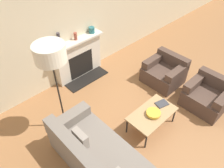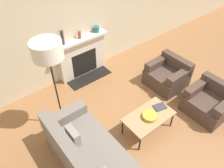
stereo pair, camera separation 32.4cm
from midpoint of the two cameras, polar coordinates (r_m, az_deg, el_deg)
name	(u,v)px [view 1 (the left image)]	position (r m, az deg, el deg)	size (l,w,h in m)	color
ground_plane	(160,123)	(4.74, 10.50, -10.16)	(18.00, 18.00, 0.00)	#99663D
wall_back	(78,19)	(5.34, -10.71, 16.30)	(18.00, 0.06, 2.90)	beige
fireplace	(79,59)	(5.61, -10.30, 6.52)	(1.40, 0.59, 1.05)	beige
couch	(104,163)	(3.84, -4.62, -20.01)	(0.90, 2.21, 0.79)	slate
armchair_near	(207,96)	(5.20, 22.06, -2.94)	(0.81, 0.87, 0.69)	#4C382D
armchair_far	(165,72)	(5.57, 11.96, 2.96)	(0.81, 0.87, 0.69)	#4C382D
coffee_table	(152,114)	(4.36, 8.35, -7.91)	(0.99, 0.57, 0.42)	tan
bowl	(153,113)	(4.28, 8.63, -7.60)	(0.28, 0.28, 0.07)	gold
book	(162,104)	(4.53, 10.90, -5.12)	(0.28, 0.23, 0.02)	#38383D
floor_lamp	(51,57)	(3.63, -18.26, 6.73)	(0.51, 0.51, 1.94)	black
mantel_vase_left	(59,40)	(5.07, -15.51, 11.00)	(0.08, 0.08, 0.34)	#3D383D
mantel_vase_center_left	(75,36)	(5.29, -11.29, 12.10)	(0.08, 0.08, 0.18)	brown
mantel_vase_center_right	(92,30)	(5.53, -7.04, 13.80)	(0.15, 0.15, 0.15)	#28666B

